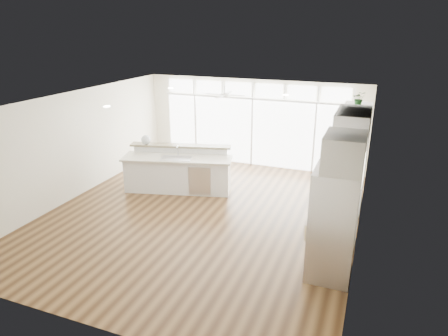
% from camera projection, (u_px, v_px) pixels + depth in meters
% --- Properties ---
extents(floor, '(7.00, 8.00, 0.02)m').
position_uv_depth(floor, '(202.00, 215.00, 9.46)').
color(floor, '#3E2613').
rests_on(floor, ground).
extents(ceiling, '(7.00, 8.00, 0.02)m').
position_uv_depth(ceiling, '(199.00, 101.00, 8.55)').
color(ceiling, white).
rests_on(ceiling, wall_back).
extents(wall_back, '(7.00, 0.04, 2.70)m').
position_uv_depth(wall_back, '(253.00, 123.00, 12.51)').
color(wall_back, silver).
rests_on(wall_back, floor).
extents(wall_front, '(7.00, 0.04, 2.70)m').
position_uv_depth(wall_front, '(81.00, 247.00, 5.49)').
color(wall_front, silver).
rests_on(wall_front, floor).
extents(wall_left, '(0.04, 8.00, 2.70)m').
position_uv_depth(wall_left, '(76.00, 145.00, 10.19)').
color(wall_left, silver).
rests_on(wall_left, floor).
extents(wall_right, '(0.04, 8.00, 2.70)m').
position_uv_depth(wall_right, '(363.00, 181.00, 7.81)').
color(wall_right, silver).
rests_on(wall_right, floor).
extents(glass_wall, '(5.80, 0.06, 2.08)m').
position_uv_depth(glass_wall, '(252.00, 132.00, 12.56)').
color(glass_wall, white).
rests_on(glass_wall, wall_back).
extents(transom_row, '(5.90, 0.06, 0.40)m').
position_uv_depth(transom_row, '(253.00, 90.00, 12.11)').
color(transom_row, white).
rests_on(transom_row, wall_back).
extents(desk_window, '(0.04, 0.85, 0.85)m').
position_uv_depth(desk_window, '(363.00, 167.00, 8.02)').
color(desk_window, white).
rests_on(desk_window, wall_right).
extents(ceiling_fan, '(1.16, 1.16, 0.32)m').
position_uv_depth(ceiling_fan, '(224.00, 91.00, 11.25)').
color(ceiling_fan, silver).
rests_on(ceiling_fan, ceiling).
extents(recessed_lights, '(3.40, 3.00, 0.02)m').
position_uv_depth(recessed_lights, '(203.00, 100.00, 8.73)').
color(recessed_lights, silver).
rests_on(recessed_lights, ceiling).
extents(oven_cabinet, '(0.64, 1.20, 2.50)m').
position_uv_depth(oven_cabinet, '(352.00, 157.00, 9.54)').
color(oven_cabinet, white).
rests_on(oven_cabinet, floor).
extents(desk_nook, '(0.72, 1.30, 0.76)m').
position_uv_depth(desk_nook, '(341.00, 216.00, 8.53)').
color(desk_nook, white).
rests_on(desk_nook, floor).
extents(upper_cabinets, '(0.64, 1.30, 0.64)m').
position_uv_depth(upper_cabinets, '(353.00, 126.00, 7.85)').
color(upper_cabinets, white).
rests_on(upper_cabinets, wall_right).
extents(refrigerator, '(0.76, 0.90, 2.00)m').
position_uv_depth(refrigerator, '(333.00, 224.00, 6.88)').
color(refrigerator, silver).
rests_on(refrigerator, floor).
extents(fridge_cabinet, '(0.64, 0.90, 0.60)m').
position_uv_depth(fridge_cabinet, '(344.00, 152.00, 6.42)').
color(fridge_cabinet, white).
rests_on(fridge_cabinet, wall_right).
extents(framed_photos, '(0.06, 0.22, 0.80)m').
position_uv_depth(framed_photos, '(364.00, 164.00, 8.62)').
color(framed_photos, black).
rests_on(framed_photos, wall_right).
extents(kitchen_island, '(3.08, 1.79, 1.15)m').
position_uv_depth(kitchen_island, '(178.00, 170.00, 10.67)').
color(kitchen_island, white).
rests_on(kitchen_island, floor).
extents(rug, '(0.98, 0.78, 0.01)m').
position_uv_depth(rug, '(325.00, 235.00, 8.53)').
color(rug, '#372611').
rests_on(rug, floor).
extents(office_chair, '(0.68, 0.65, 1.07)m').
position_uv_depth(office_chair, '(330.00, 212.00, 8.36)').
color(office_chair, black).
rests_on(office_chair, floor).
extents(fishbowl, '(0.31, 0.31, 0.26)m').
position_uv_depth(fishbowl, '(146.00, 140.00, 10.91)').
color(fishbowl, silver).
rests_on(fishbowl, kitchen_island).
extents(monitor, '(0.13, 0.45, 0.37)m').
position_uv_depth(monitor, '(339.00, 191.00, 8.36)').
color(monitor, black).
rests_on(monitor, desk_nook).
extents(keyboard, '(0.18, 0.37, 0.02)m').
position_uv_depth(keyboard, '(330.00, 198.00, 8.48)').
color(keyboard, white).
rests_on(keyboard, desk_nook).
extents(potted_plant, '(0.32, 0.35, 0.25)m').
position_uv_depth(potted_plant, '(359.00, 100.00, 9.08)').
color(potted_plant, '#2A622A').
rests_on(potted_plant, oven_cabinet).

